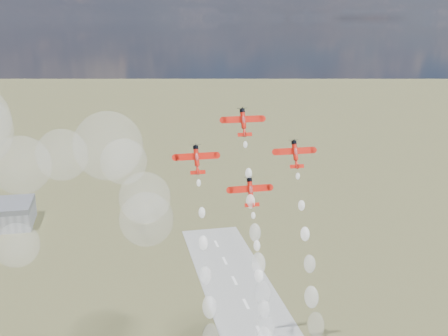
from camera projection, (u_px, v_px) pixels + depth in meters
plane_lead at (243, 122)px, 135.69m from camera, size 10.60×5.29×7.04m
plane_left at (197, 159)px, 131.51m from camera, size 10.60×5.29×7.04m
plane_right at (295, 153)px, 136.85m from camera, size 10.60×5.29×7.04m
plane_slot at (251, 191)px, 132.67m from camera, size 10.60×5.29×7.04m
smoke_trail_lead at (263, 313)px, 127.66m from camera, size 5.10×26.39×49.95m
drifted_smoke_cloud at (15, 182)px, 137.40m from camera, size 68.50×38.44×55.36m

